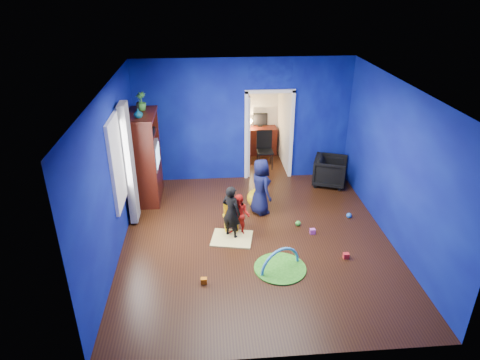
{
  "coord_description": "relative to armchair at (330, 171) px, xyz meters",
  "views": [
    {
      "loc": [
        -0.87,
        -6.74,
        4.57
      ],
      "look_at": [
        -0.28,
        0.4,
        1.08
      ],
      "focal_mm": 32.0,
      "sensor_mm": 36.0,
      "label": 1
    }
  ],
  "objects": [
    {
      "name": "floor",
      "position": [
        -2.0,
        -2.2,
        -0.34
      ],
      "size": [
        5.0,
        5.5,
        0.01
      ],
      "primitive_type": "cube",
      "color": "black",
      "rests_on": "ground"
    },
    {
      "name": "armchair",
      "position": [
        0.0,
        0.0,
        0.0
      ],
      "size": [
        0.95,
        0.94,
        0.68
      ],
      "primitive_type": "imported",
      "rotation": [
        0.0,
        0.0,
        1.22
      ],
      "color": "black",
      "rests_on": "floor"
    },
    {
      "name": "alcove",
      "position": [
        -1.4,
        1.42,
        0.91
      ],
      "size": [
        1.0,
        1.75,
        2.5
      ],
      "primitive_type": null,
      "color": "silver",
      "rests_on": "floor"
    },
    {
      "name": "folding_chair",
      "position": [
        -1.4,
        1.1,
        0.12
      ],
      "size": [
        0.4,
        0.4,
        0.92
      ],
      "primitive_type": "cube",
      "color": "black",
      "rests_on": "floor"
    },
    {
      "name": "study_desk",
      "position": [
        -1.4,
        2.06,
        0.04
      ],
      "size": [
        0.88,
        0.44,
        0.75
      ],
      "primitive_type": "cube",
      "color": "#3D140A",
      "rests_on": "floor"
    },
    {
      "name": "wall_front",
      "position": [
        -2.0,
        -4.95,
        1.11
      ],
      "size": [
        5.0,
        0.02,
        2.9
      ],
      "primitive_type": "cube",
      "color": "#090B67",
      "rests_on": "floor"
    },
    {
      "name": "wall_right",
      "position": [
        0.5,
        -2.2,
        1.11
      ],
      "size": [
        0.02,
        5.5,
        2.9
      ],
      "primitive_type": "cube",
      "color": "#090B67",
      "rests_on": "floor"
    },
    {
      "name": "toy_4",
      "position": [
        -0.9,
        -2.08,
        -0.29
      ],
      "size": [
        0.1,
        0.08,
        0.1
      ],
      "primitive_type": "cube",
      "color": "#CD4CBB",
      "rests_on": "floor"
    },
    {
      "name": "vase",
      "position": [
        -4.21,
        -0.63,
        1.71
      ],
      "size": [
        0.2,
        0.2,
        0.19
      ],
      "primitive_type": "imported",
      "rotation": [
        0.0,
        0.0,
        0.12
      ],
      "color": "#0C6067",
      "rests_on": "tv_armoire"
    },
    {
      "name": "desk_lamp",
      "position": [
        -1.68,
        2.12,
        0.59
      ],
      "size": [
        0.14,
        0.14,
        0.14
      ],
      "primitive_type": "sphere",
      "color": "#FFD88C",
      "rests_on": "study_desk"
    },
    {
      "name": "yellow_blanket",
      "position": [
        -2.47,
        -2.15,
        -0.32
      ],
      "size": [
        0.85,
        0.74,
        0.03
      ],
      "primitive_type": "cube",
      "rotation": [
        0.0,
        0.0,
        -0.2
      ],
      "color": "#F2E07A",
      "rests_on": "floor"
    },
    {
      "name": "child_navy",
      "position": [
        -1.81,
        -1.18,
        0.26
      ],
      "size": [
        0.58,
        0.69,
        1.2
      ],
      "primitive_type": "imported",
      "rotation": [
        0.0,
        0.0,
        1.97
      ],
      "color": "#10153D",
      "rests_on": "floor"
    },
    {
      "name": "toy_0",
      "position": [
        -0.49,
        -2.91,
        -0.29
      ],
      "size": [
        0.1,
        0.08,
        0.1
      ],
      "primitive_type": "cube",
      "color": "red",
      "rests_on": "floor"
    },
    {
      "name": "child_black",
      "position": [
        -2.47,
        -2.05,
        0.2
      ],
      "size": [
        0.46,
        0.44,
        1.07
      ],
      "primitive_type": "imported",
      "rotation": [
        0.0,
        0.0,
        2.47
      ],
      "color": "black",
      "rests_on": "floor"
    },
    {
      "name": "window_left",
      "position": [
        -4.49,
        -1.85,
        1.21
      ],
      "size": [
        0.03,
        0.95,
        1.55
      ],
      "primitive_type": "cube",
      "color": "white",
      "rests_on": "wall_left"
    },
    {
      "name": "wall_back",
      "position": [
        -2.0,
        0.55,
        1.11
      ],
      "size": [
        5.0,
        0.02,
        2.9
      ],
      "primitive_type": "cube",
      "color": "#090B67",
      "rests_on": "floor"
    },
    {
      "name": "kid_chair",
      "position": [
        -2.46,
        -1.81,
        -0.09
      ],
      "size": [
        0.32,
        0.32,
        0.5
      ],
      "primitive_type": "cube",
      "rotation": [
        0.0,
        0.0,
        0.17
      ],
      "color": "yellow",
      "rests_on": "floor"
    },
    {
      "name": "book_shelf",
      "position": [
        -1.4,
        2.17,
        1.68
      ],
      "size": [
        0.88,
        0.24,
        0.04
      ],
      "primitive_type": "cube",
      "color": "white",
      "rests_on": "study_desk"
    },
    {
      "name": "wall_left",
      "position": [
        -4.5,
        -2.2,
        1.11
      ],
      "size": [
        0.02,
        5.5,
        2.9
      ],
      "primitive_type": "cube",
      "color": "#090B67",
      "rests_on": "floor"
    },
    {
      "name": "toy_1",
      "position": [
        -0.01,
        -1.55,
        -0.28
      ],
      "size": [
        0.11,
        0.11,
        0.11
      ],
      "primitive_type": "sphere",
      "color": "blue",
      "rests_on": "floor"
    },
    {
      "name": "hopper_ball",
      "position": [
        -1.86,
        -0.93,
        -0.14
      ],
      "size": [
        0.41,
        0.41,
        0.41
      ],
      "primitive_type": "sphere",
      "color": "yellow",
      "rests_on": "floor"
    },
    {
      "name": "doorway",
      "position": [
        -1.4,
        0.55,
        0.71
      ],
      "size": [
        1.16,
        0.1,
        2.1
      ],
      "primitive_type": "cube",
      "color": "white",
      "rests_on": "floor"
    },
    {
      "name": "potted_plant",
      "position": [
        -4.21,
        -0.11,
        1.81
      ],
      "size": [
        0.27,
        0.27,
        0.38
      ],
      "primitive_type": "imported",
      "rotation": [
        0.0,
        0.0,
        -0.35
      ],
      "color": "#3B8C33",
      "rests_on": "tv_armoire"
    },
    {
      "name": "ceiling",
      "position": [
        -2.0,
        -2.2,
        2.56
      ],
      "size": [
        5.0,
        5.5,
        0.01
      ],
      "primitive_type": "cube",
      "color": "white",
      "rests_on": "wall_back"
    },
    {
      "name": "play_mat",
      "position": [
        -1.7,
        -3.11,
        -0.33
      ],
      "size": [
        0.89,
        0.89,
        0.02
      ],
      "primitive_type": "cylinder",
      "color": "green",
      "rests_on": "floor"
    },
    {
      "name": "toy_2",
      "position": [
        -3.01,
        -3.39,
        -0.29
      ],
      "size": [
        0.1,
        0.08,
        0.1
      ],
      "primitive_type": "cube",
      "color": "orange",
      "rests_on": "floor"
    },
    {
      "name": "desk_monitor",
      "position": [
        -1.4,
        2.18,
        0.61
      ],
      "size": [
        0.4,
        0.05,
        0.32
      ],
      "primitive_type": "cube",
      "color": "black",
      "rests_on": "study_desk"
    },
    {
      "name": "crt_tv",
      "position": [
        -4.17,
        -0.33,
        0.68
      ],
      "size": [
        0.46,
        0.7,
        0.54
      ],
      "primitive_type": "cube",
      "color": "silver",
      "rests_on": "tv_armoire"
    },
    {
      "name": "toddler_red",
      "position": [
        -2.31,
        -2.01,
        0.09
      ],
      "size": [
        0.5,
        0.45,
        0.85
      ],
      "primitive_type": "imported",
      "rotation": [
        0.0,
        0.0,
        -0.38
      ],
      "color": "#B51F13",
      "rests_on": "floor"
    },
    {
      "name": "curtain",
      "position": [
        -4.37,
        -1.3,
        0.91
      ],
      "size": [
        0.14,
        0.42,
        2.4
      ],
      "primitive_type": "cube",
      "color": "slate",
      "rests_on": "floor"
    },
    {
      "name": "toy_3",
      "position": [
        -1.12,
        -1.77,
        -0.28
      ],
      "size": [
        0.11,
        0.11,
        0.11
      ],
      "primitive_type": "sphere",
      "color": "green",
      "rests_on": "floor"
    },
    {
      "name": "toy_arch",
      "position": [
        -1.7,
        -3.11,
        -0.32
      ],
      "size": [
        0.74,
        0.4,
        0.8
      ],
      "primitive_type": "torus",
      "rotation": [
        1.57,
        0.0,
        0.47
      ],
      "color": "#3F8CD8",
      "rests_on": "floor"
    },
    {
      "name": "tv_armoire",
      "position": [
        -4.21,
        -0.33,
        0.64
      ],
      "size": [
        0.58,
        1.14,
        1.96
      ],
      "primitive_type": "cube",
      "color": "#3D150A",
      "rests_on": "floor"
    }
  ]
}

